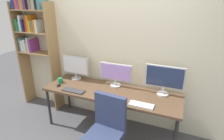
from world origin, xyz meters
name	(u,v)px	position (x,y,z in m)	size (l,w,h in m)	color
wall_back	(120,51)	(0.00, 1.02, 1.30)	(4.62, 0.10, 2.60)	beige
desk	(111,94)	(0.00, 0.60, 0.69)	(2.22, 0.68, 0.74)	brown
bookshelf	(33,33)	(-1.71, 0.83, 1.52)	(0.83, 0.28, 2.25)	#9E7A4C
office_chair	(106,138)	(0.21, -0.06, 0.40)	(0.52, 0.52, 0.99)	#2D2D33
monitor_left	(75,67)	(-0.79, 0.81, 0.98)	(0.52, 0.18, 0.43)	silver
monitor_center	(116,73)	(0.00, 0.81, 0.97)	(0.57, 0.18, 0.40)	silver
monitor_right	(164,78)	(0.79, 0.81, 1.01)	(0.59, 0.18, 0.47)	silver
keyboard_left	(73,91)	(-0.56, 0.37, 0.75)	(0.38, 0.13, 0.02)	#38383D
keyboard_right	(141,105)	(0.56, 0.37, 0.75)	(0.34, 0.13, 0.02)	silver
computer_mouse	(59,85)	(-0.90, 0.43, 0.76)	(0.06, 0.10, 0.03)	black
coffee_mug	(60,80)	(-0.95, 0.56, 0.79)	(0.11, 0.08, 0.09)	#1E8C4C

